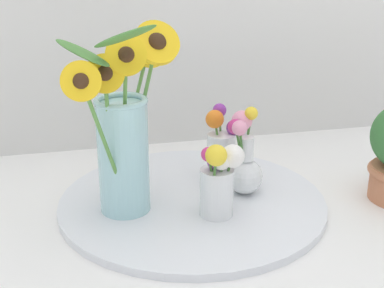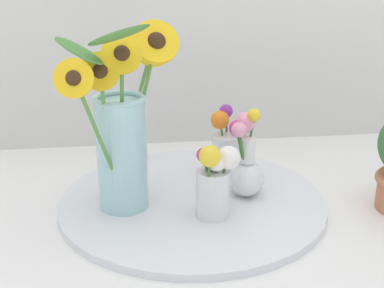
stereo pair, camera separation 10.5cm
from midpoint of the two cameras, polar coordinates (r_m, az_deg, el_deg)
The scene contains 6 objects.
ground_plane at distance 1.03m, azimuth -1.85°, elevation -8.63°, with size 6.00×6.00×0.00m, color white.
serving_tray at distance 1.10m, azimuth -2.75°, elevation -6.23°, with size 0.54×0.54×0.02m.
mason_jar_sunflowers at distance 1.00m, azimuth -10.29°, elevation 0.75°, with size 0.24×0.23×0.38m.
vase_small_center at distance 0.99m, azimuth -0.14°, elevation -3.82°, with size 0.08×0.09×0.16m.
vase_bulb_right at distance 1.09m, azimuth 2.84°, elevation -1.79°, with size 0.08×0.09×0.18m.
vase_small_back at distance 1.16m, azimuth 0.59°, elevation -0.41°, with size 0.08×0.07×0.16m.
Camera 1 is at (-0.23, -0.87, 0.50)m, focal length 50.00 mm.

